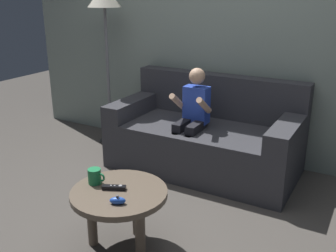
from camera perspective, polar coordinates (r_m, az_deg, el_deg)
ground_plane at (r=2.67m, az=-3.83°, el=-15.73°), size 9.26×9.26×0.00m
wall_back at (r=3.62m, az=9.94°, el=14.59°), size 4.63×0.05×2.50m
couch at (r=3.50m, az=5.47°, el=-1.66°), size 1.60×0.80×0.80m
person_seated_on_couch at (r=3.30m, az=3.48°, el=1.54°), size 0.29×0.36×0.91m
coffee_table at (r=2.41m, az=-6.94°, el=-10.61°), size 0.58×0.58×0.40m
game_remote_black_near_edge at (r=2.39m, az=-7.78°, el=-8.79°), size 0.14×0.09×0.03m
nunchuk_blue at (r=2.23m, az=-7.29°, el=-10.62°), size 0.10×0.08×0.05m
coffee_mug at (r=2.46m, az=-10.50°, el=-7.15°), size 0.12×0.08×0.09m
floor_lamp at (r=3.93m, az=-9.12°, el=16.39°), size 0.32×0.32×1.56m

